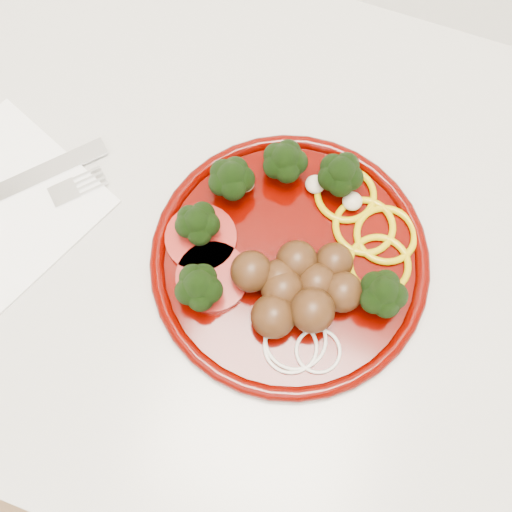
% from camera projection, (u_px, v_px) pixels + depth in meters
% --- Properties ---
extents(counter, '(2.40, 0.60, 0.90)m').
position_uv_depth(counter, '(191.00, 309.00, 1.06)').
color(counter, beige).
rests_on(counter, ground).
extents(plate, '(0.26, 0.26, 0.05)m').
position_uv_depth(plate, '(289.00, 257.00, 0.59)').
color(plate, '#420300').
rests_on(plate, counter).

